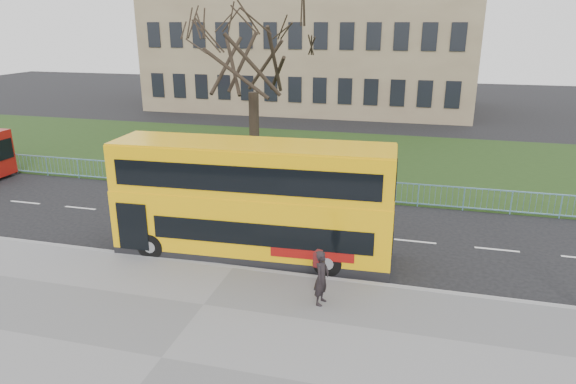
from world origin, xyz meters
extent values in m
plane|color=black|center=(0.00, 0.00, 0.00)|extent=(120.00, 120.00, 0.00)
cube|color=slate|center=(0.00, -6.75, 0.06)|extent=(80.00, 10.50, 0.12)
cube|color=gray|center=(0.00, -1.55, 0.07)|extent=(80.00, 0.20, 0.14)
cube|color=#1F3814|center=(0.00, 14.30, 0.04)|extent=(80.00, 15.40, 0.08)
cube|color=#7E6A50|center=(-5.00, 35.00, 7.00)|extent=(30.00, 15.00, 14.00)
cube|color=#FFBA0A|center=(0.29, -0.22, 1.26)|extent=(9.96, 2.80, 1.83)
cube|color=#FFBA0A|center=(0.29, -0.22, 2.33)|extent=(9.96, 2.80, 0.32)
cube|color=#FFBA0A|center=(0.29, -0.22, 3.31)|extent=(9.91, 2.75, 1.64)
cube|color=black|center=(0.90, -1.38, 1.33)|extent=(7.61, 0.39, 0.80)
cube|color=black|center=(0.34, -1.39, 3.23)|extent=(9.07, 0.45, 0.89)
cylinder|color=black|center=(-3.19, -1.44, 0.49)|extent=(0.99, 0.31, 0.98)
cylinder|color=black|center=(3.20, -1.15, 0.49)|extent=(0.99, 0.31, 0.98)
imported|color=black|center=(3.38, -3.16, 0.97)|extent=(0.52, 0.69, 1.70)
camera|label=1|loc=(5.83, -16.50, 8.14)|focal=32.00mm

